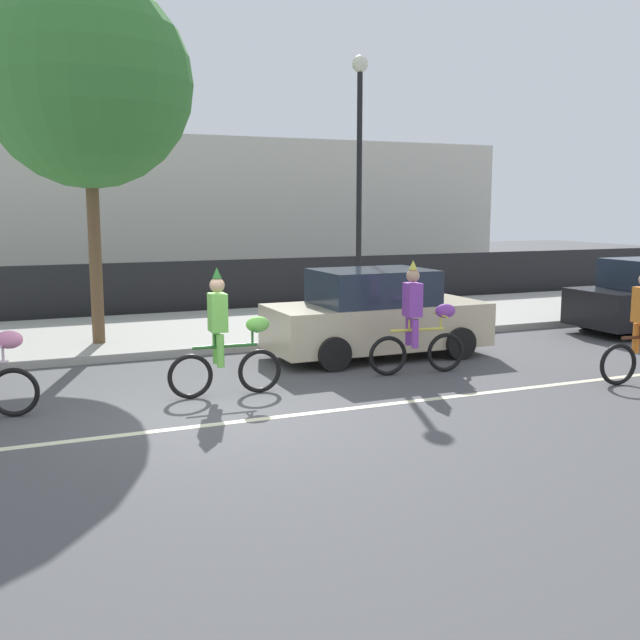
# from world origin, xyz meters

# --- Properties ---
(ground_plane) EXTENTS (80.00, 80.00, 0.00)m
(ground_plane) POSITION_xyz_m (0.00, 0.00, 0.00)
(ground_plane) COLOR #4C4C4F
(road_centre_line) EXTENTS (36.00, 0.14, 0.01)m
(road_centre_line) POSITION_xyz_m (0.00, -0.50, 0.00)
(road_centre_line) COLOR beige
(road_centre_line) RESTS_ON ground
(sidewalk_curb) EXTENTS (60.00, 5.00, 0.15)m
(sidewalk_curb) POSITION_xyz_m (0.00, 6.50, 0.07)
(sidewalk_curb) COLOR #9E9B93
(sidewalk_curb) RESTS_ON ground
(fence_line) EXTENTS (40.00, 0.08, 1.40)m
(fence_line) POSITION_xyz_m (0.00, 9.40, 0.70)
(fence_line) COLOR black
(fence_line) RESTS_ON ground
(building_backdrop) EXTENTS (28.00, 8.00, 5.03)m
(building_backdrop) POSITION_xyz_m (0.71, 18.00, 2.51)
(building_backdrop) COLOR beige
(building_backdrop) RESTS_ON ground
(parade_cyclist_lime) EXTENTS (1.72, 0.50, 1.92)m
(parade_cyclist_lime) POSITION_xyz_m (0.60, 0.89, 0.84)
(parade_cyclist_lime) COLOR black
(parade_cyclist_lime) RESTS_ON ground
(parade_cyclist_purple) EXTENTS (1.72, 0.51, 1.92)m
(parade_cyclist_purple) POSITION_xyz_m (3.98, 1.07, 0.84)
(parade_cyclist_purple) COLOR black
(parade_cyclist_purple) RESTS_ON ground
(parked_car_beige) EXTENTS (4.10, 1.92, 1.64)m
(parked_car_beige) POSITION_xyz_m (4.00, 2.65, 0.78)
(parked_car_beige) COLOR beige
(parked_car_beige) RESTS_ON ground
(street_lamp_post) EXTENTS (0.36, 0.36, 5.86)m
(street_lamp_post) POSITION_xyz_m (4.98, 5.40, 3.99)
(street_lamp_post) COLOR black
(street_lamp_post) RESTS_ON sidewalk_curb
(street_tree_near_lamp) EXTENTS (3.91, 3.91, 6.88)m
(street_tree_near_lamp) POSITION_xyz_m (-0.71, 5.32, 5.06)
(street_tree_near_lamp) COLOR brown
(street_tree_near_lamp) RESTS_ON sidewalk_curb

